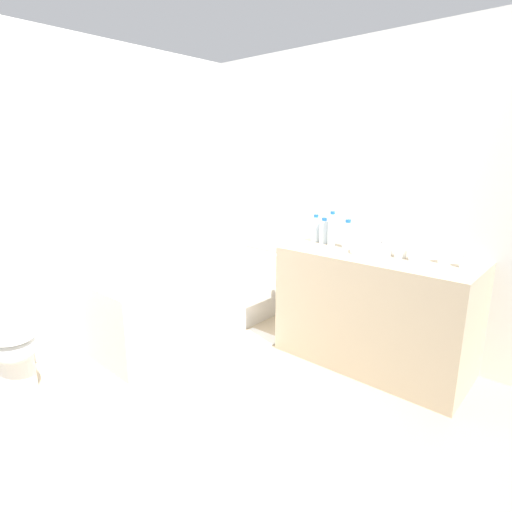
% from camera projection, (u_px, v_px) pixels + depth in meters
% --- Properties ---
extents(ground_plane, '(3.95, 3.95, 0.00)m').
position_uv_depth(ground_plane, '(211.00, 408.00, 2.45)').
color(ground_plane, tan).
extents(wall_back_tiled, '(3.35, 0.10, 2.33)m').
position_uv_depth(wall_back_tiled, '(80.00, 199.00, 3.07)').
color(wall_back_tiled, silver).
rests_on(wall_back_tiled, ground_plane).
extents(wall_right_mirror, '(0.10, 3.16, 2.33)m').
position_uv_depth(wall_right_mirror, '(346.00, 196.00, 3.26)').
color(wall_right_mirror, silver).
rests_on(wall_right_mirror, ground_plane).
extents(bathtub, '(1.64, 0.79, 1.31)m').
position_uv_depth(bathtub, '(186.00, 295.00, 3.46)').
color(bathtub, silver).
rests_on(bathtub, ground_plane).
extents(toilet, '(0.36, 0.53, 0.71)m').
position_uv_depth(toilet, '(8.00, 343.00, 2.53)').
color(toilet, white).
rests_on(toilet, ground_plane).
extents(vanity_counter, '(0.61, 1.32, 0.82)m').
position_uv_depth(vanity_counter, '(374.00, 309.00, 2.89)').
color(vanity_counter, tan).
rests_on(vanity_counter, ground_plane).
extents(sink_basin, '(0.28, 0.28, 0.04)m').
position_uv_depth(sink_basin, '(371.00, 250.00, 2.80)').
color(sink_basin, white).
rests_on(sink_basin, vanity_counter).
extents(sink_faucet, '(0.11, 0.15, 0.08)m').
position_uv_depth(sink_faucet, '(382.00, 244.00, 2.93)').
color(sink_faucet, '#BCBCC1').
rests_on(sink_faucet, vanity_counter).
extents(water_bottle_0, '(0.07, 0.07, 0.21)m').
position_uv_depth(water_bottle_0, '(316.00, 229.00, 3.15)').
color(water_bottle_0, silver).
rests_on(water_bottle_0, vanity_counter).
extents(water_bottle_1, '(0.07, 0.07, 0.20)m').
position_uv_depth(water_bottle_1, '(324.00, 232.00, 3.09)').
color(water_bottle_1, silver).
rests_on(water_bottle_1, vanity_counter).
extents(water_bottle_2, '(0.07, 0.07, 0.21)m').
position_uv_depth(water_bottle_2, '(347.00, 235.00, 2.95)').
color(water_bottle_2, silver).
rests_on(water_bottle_2, vanity_counter).
extents(water_bottle_3, '(0.06, 0.06, 0.26)m').
position_uv_depth(water_bottle_3, '(332.00, 229.00, 3.02)').
color(water_bottle_3, silver).
rests_on(water_bottle_3, vanity_counter).
extents(drinking_glass_0, '(0.07, 0.07, 0.10)m').
position_uv_depth(drinking_glass_0, '(414.00, 253.00, 2.61)').
color(drinking_glass_0, white).
rests_on(drinking_glass_0, vanity_counter).
extents(drinking_glass_1, '(0.08, 0.08, 0.08)m').
position_uv_depth(drinking_glass_1, '(445.00, 257.00, 2.55)').
color(drinking_glass_1, white).
rests_on(drinking_glass_1, vanity_counter).
extents(drinking_glass_2, '(0.08, 0.08, 0.09)m').
position_uv_depth(drinking_glass_2, '(466.00, 261.00, 2.45)').
color(drinking_glass_2, white).
rests_on(drinking_glass_2, vanity_counter).
extents(drinking_glass_3, '(0.08, 0.08, 0.09)m').
position_uv_depth(drinking_glass_3, '(401.00, 251.00, 2.69)').
color(drinking_glass_3, white).
rests_on(drinking_glass_3, vanity_counter).
extents(bath_mat, '(0.52, 0.33, 0.01)m').
position_uv_depth(bath_mat, '(247.00, 344.00, 3.24)').
color(bath_mat, white).
rests_on(bath_mat, ground_plane).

